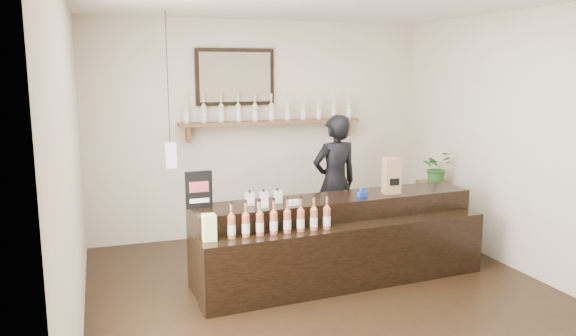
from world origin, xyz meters
The scene contains 10 objects.
ground centered at (0.00, 0.00, 0.00)m, with size 5.00×5.00×0.00m, color black.
room_shell centered at (0.00, 0.00, 1.70)m, with size 5.00×5.00×5.00m.
back_wall_decor centered at (-0.15, 2.37, 1.76)m, with size 2.66×0.96×1.69m.
counter centered at (0.28, 0.59, 0.40)m, with size 3.10×1.02×1.00m.
promo_sign centered at (-1.15, 0.68, 1.04)m, with size 0.26×0.03×0.36m.
paper_bag centered at (0.93, 0.67, 1.05)m, with size 0.19×0.15×0.39m.
tape_dispenser centered at (0.55, 0.61, 0.89)m, with size 0.12×0.08×0.10m.
side_cabinet centered at (2.00, 1.43, 0.37)m, with size 0.49×0.59×0.75m.
potted_plant centered at (2.00, 1.43, 0.95)m, with size 0.37×0.32×0.41m, color #296026.
shopkeeper centered at (0.65, 1.55, 0.93)m, with size 0.68×0.45×1.86m, color black.
Camera 1 is at (-2.04, -4.58, 2.19)m, focal length 35.00 mm.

